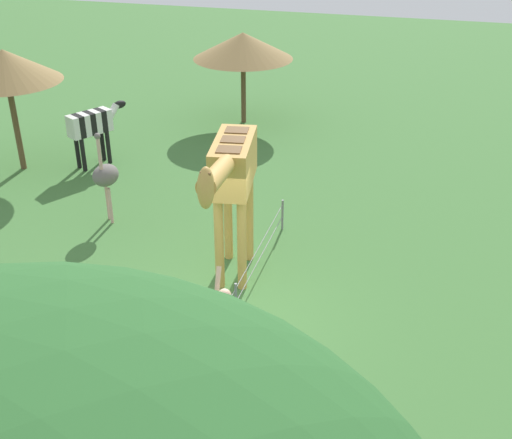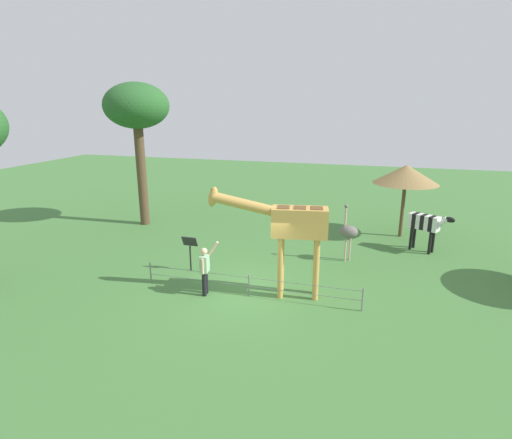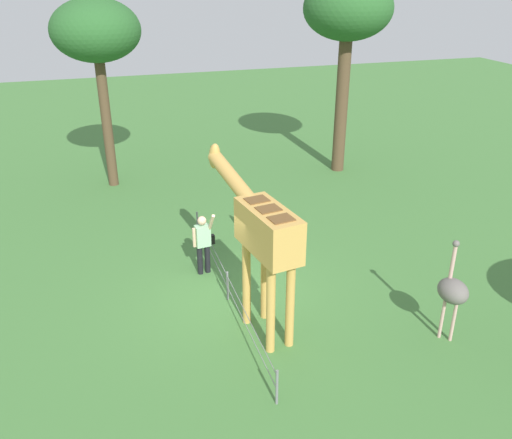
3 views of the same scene
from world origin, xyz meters
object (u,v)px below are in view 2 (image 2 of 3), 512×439
Objects in this scene: ostrich at (349,232)px; shade_hut_near at (406,175)px; giraffe at (290,226)px; zebra at (425,224)px; tree_east at (137,109)px; visitor at (205,268)px; info_sign at (190,246)px.

shade_hut_near is (-2.13, -3.79, 1.70)m from ostrich.
zebra is (-4.53, -5.51, -1.14)m from giraffe.
tree_east is (8.67, -5.85, 3.36)m from giraffe.
giraffe is at bearing -164.77° from visitor.
giraffe reaches higher than visitor.
info_sign is (1.28, -1.64, 0.05)m from visitor.
zebra is 2.64m from shade_hut_near.
ostrich reaches higher than visitor.
zebra is 3.53m from ostrich.
tree_east is at bearing -1.48° from zebra.
ostrich is at bearing -114.06° from giraffe.
zebra reaches higher than info_sign.
visitor is 0.53× the size of shade_hut_near.
ostrich is at bearing 167.39° from tree_east.
shade_hut_near is 2.51× the size of info_sign.
zebra is 13.95m from tree_east.
shade_hut_near is at bearing -116.85° from giraffe.
giraffe is at bearing 65.94° from ostrich.
shade_hut_near is (-3.72, -7.35, 0.58)m from giraffe.
visitor is at bearing 15.23° from giraffe.
giraffe reaches higher than shade_hut_near.
zebra is at bearing 178.52° from tree_east.
ostrich is at bearing -134.28° from visitor.
shade_hut_near reaches higher than info_sign.
zebra is at bearing -151.39° from info_sign.
visitor is at bearing 41.20° from zebra.
ostrich is 6.03m from info_sign.
ostrich is (-4.15, -4.25, 0.27)m from visitor.
giraffe is 7.22m from zebra.
shade_hut_near reaches higher than ostrich.
tree_east is (13.20, -0.34, 4.49)m from zebra.
ostrich is 0.33× the size of tree_east.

